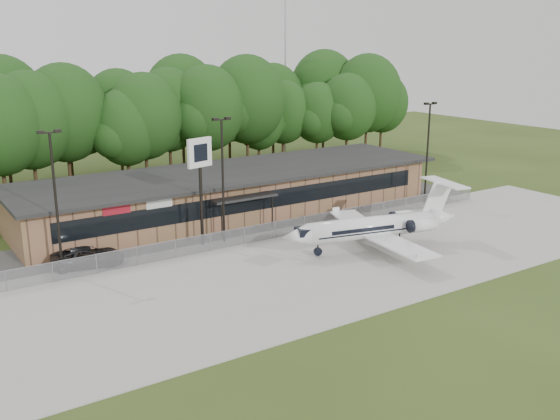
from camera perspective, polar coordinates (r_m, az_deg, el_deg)
ground at (r=41.75m, az=12.08°, el=-7.63°), size 160.00×160.00×0.00m
apron at (r=47.26m, az=5.20°, el=-4.57°), size 64.00×18.00×0.08m
parking_lot at (r=56.25m, az=-2.07°, el=-1.28°), size 50.00×9.00×0.06m
terminal at (r=59.42m, az=-4.32°, el=1.72°), size 41.00×11.65×4.30m
fence at (r=52.40m, az=0.48°, el=-1.67°), size 46.00×0.04×1.52m
treeline at (r=74.62m, az=-11.22°, el=8.37°), size 72.00×12.00×15.00m
radio_mast at (r=89.89m, az=0.48°, el=12.95°), size 0.20×0.20×25.00m
light_pole_left at (r=45.42m, az=-19.88°, el=1.57°), size 1.55×0.30×10.23m
light_pole_mid at (r=49.89m, az=-5.26°, el=3.57°), size 1.55×0.30×10.23m
light_pole_right at (r=63.79m, az=13.36°, el=5.76°), size 1.55×0.30×10.23m
business_jet at (r=49.51m, az=8.84°, el=-1.58°), size 15.22×13.68×5.14m
suv at (r=47.75m, az=-17.16°, el=-4.12°), size 5.60×3.43×1.45m
pole_sign at (r=49.20m, az=-7.33°, el=4.19°), size 2.28×0.83×8.73m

